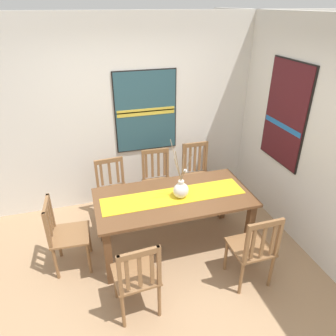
# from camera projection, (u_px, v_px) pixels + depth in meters

# --- Properties ---
(ground_plane) EXTENTS (6.40, 6.40, 0.03)m
(ground_plane) POSITION_uv_depth(u_px,v_px,m) (167.00, 280.00, 3.55)
(ground_plane) COLOR #A37F5B
(wall_back) EXTENTS (6.40, 0.12, 2.70)m
(wall_back) POSITION_uv_depth(u_px,v_px,m) (131.00, 115.00, 4.48)
(wall_back) COLOR silver
(wall_back) RESTS_ON ground_plane
(wall_side) EXTENTS (0.12, 6.40, 2.70)m
(wall_side) POSITION_uv_depth(u_px,v_px,m) (331.00, 152.00, 3.37)
(wall_side) COLOR silver
(wall_side) RESTS_ON ground_plane
(dining_table) EXTENTS (1.85, 0.91, 0.75)m
(dining_table) POSITION_uv_depth(u_px,v_px,m) (174.00, 204.00, 3.73)
(dining_table) COLOR brown
(dining_table) RESTS_ON ground_plane
(table_runner) EXTENTS (1.70, 0.36, 0.01)m
(table_runner) POSITION_uv_depth(u_px,v_px,m) (174.00, 196.00, 3.68)
(table_runner) COLOR gold
(table_runner) RESTS_ON dining_table
(centerpiece_vase) EXTENTS (0.22, 0.34, 0.67)m
(centerpiece_vase) POSITION_uv_depth(u_px,v_px,m) (181.00, 189.00, 3.61)
(centerpiece_vase) COLOR silver
(centerpiece_vase) RESTS_ON dining_table
(chair_0) EXTENTS (0.42, 0.42, 0.93)m
(chair_0) POSITION_uv_depth(u_px,v_px,m) (253.00, 248.00, 3.29)
(chair_0) COLOR brown
(chair_0) RESTS_ON ground_plane
(chair_1) EXTENTS (0.45, 0.45, 0.91)m
(chair_1) POSITION_uv_depth(u_px,v_px,m) (137.00, 277.00, 2.96)
(chair_1) COLOR brown
(chair_1) RESTS_ON ground_plane
(chair_2) EXTENTS (0.42, 0.42, 0.96)m
(chair_2) POSITION_uv_depth(u_px,v_px,m) (197.00, 174.00, 4.68)
(chair_2) COLOR brown
(chair_2) RESTS_ON ground_plane
(chair_3) EXTENTS (0.45, 0.45, 0.91)m
(chair_3) POSITION_uv_depth(u_px,v_px,m) (65.00, 234.00, 3.51)
(chair_3) COLOR brown
(chair_3) RESTS_ON ground_plane
(chair_4) EXTENTS (0.44, 0.44, 0.94)m
(chair_4) POSITION_uv_depth(u_px,v_px,m) (157.00, 181.00, 4.52)
(chair_4) COLOR brown
(chair_4) RESTS_ON ground_plane
(chair_5) EXTENTS (0.45, 0.45, 0.89)m
(chair_5) POSITION_uv_depth(u_px,v_px,m) (113.00, 190.00, 4.34)
(chair_5) COLOR brown
(chair_5) RESTS_ON ground_plane
(painting_on_back_wall) EXTENTS (0.90, 0.05, 1.17)m
(painting_on_back_wall) POSITION_uv_depth(u_px,v_px,m) (146.00, 112.00, 4.45)
(painting_on_back_wall) COLOR black
(painting_on_side_wall) EXTENTS (0.05, 0.80, 1.32)m
(painting_on_side_wall) POSITION_uv_depth(u_px,v_px,m) (286.00, 114.00, 3.92)
(painting_on_side_wall) COLOR black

